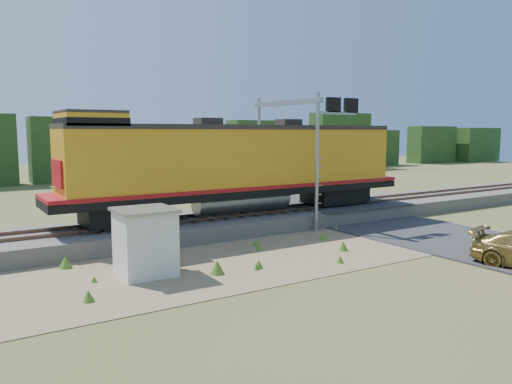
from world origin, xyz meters
TOP-DOWN VIEW (x-y plane):
  - ground at (0.00, 0.00)m, footprint 140.00×140.00m
  - ballast at (0.00, 6.00)m, footprint 70.00×5.00m
  - rails at (0.00, 6.00)m, footprint 70.00×1.54m
  - dirt_shoulder at (-2.00, 0.50)m, footprint 26.00×8.00m
  - road at (7.00, 0.74)m, footprint 7.00×66.00m
  - tree_line_north at (0.00, 38.00)m, footprint 130.00×3.00m
  - weed_clumps at (-3.50, 0.10)m, footprint 15.00×6.20m
  - locomotive at (-0.61, 6.00)m, footprint 20.33×3.10m
  - shed at (-7.88, 0.30)m, footprint 2.14×2.14m
  - signal_gantry at (2.94, 5.33)m, footprint 2.90×6.20m

SIDE VIEW (x-z plane):
  - ground at x=0.00m, z-range 0.00..0.00m
  - weed_clumps at x=-3.50m, z-range -0.28..0.28m
  - dirt_shoulder at x=-2.00m, z-range 0.00..0.03m
  - road at x=7.00m, z-range -0.34..0.52m
  - ballast at x=0.00m, z-range 0.00..0.80m
  - rails at x=0.00m, z-range 0.80..0.96m
  - shed at x=-7.88m, z-range 0.02..2.51m
  - tree_line_north at x=0.00m, z-range -0.18..6.32m
  - locomotive at x=-0.61m, z-range 0.93..6.17m
  - signal_gantry at x=2.94m, z-range 1.81..9.11m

